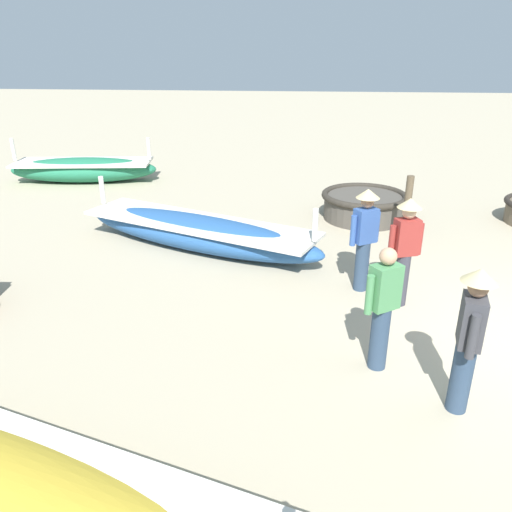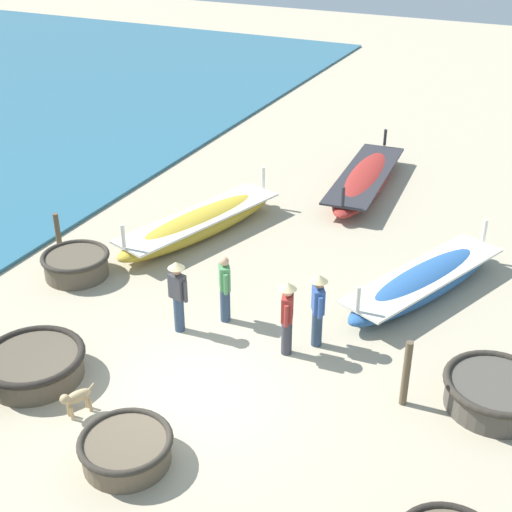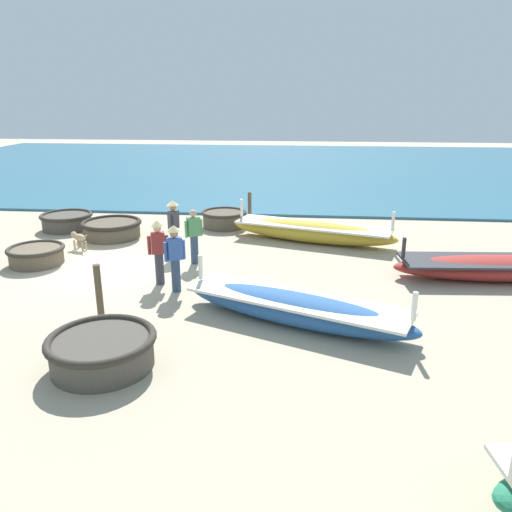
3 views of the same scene
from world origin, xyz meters
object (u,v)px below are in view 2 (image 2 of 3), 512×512
coracle_tilted (76,264)px  long_boat_red_hull (365,180)px  fisherman_by_coracle (178,292)px  mooring_post_mid_beach (406,373)px  dog (76,398)px  fisherman_crouching (225,287)px  fisherman_with_hat (287,314)px  coracle_center (34,364)px  long_boat_white_hull (424,281)px  coracle_upturned (495,392)px  mooring_post_shoreline (58,233)px  long_boat_blue_hull (200,223)px  fisherman_hauling (318,306)px  coracle_far_right (126,449)px

coracle_tilted → long_boat_red_hull: size_ratio=0.28×
fisherman_by_coracle → mooring_post_mid_beach: fisherman_by_coracle is taller
coracle_tilted → dog: size_ratio=2.58×
fisherman_by_coracle → fisherman_crouching: fisherman_by_coracle is taller
fisherman_by_coracle → mooring_post_mid_beach: (4.96, -0.28, -0.27)m
fisherman_by_coracle → fisherman_with_hat: (2.39, 0.23, 0.00)m
coracle_center → fisherman_with_hat: fisherman_with_hat is taller
long_boat_white_hull → long_boat_red_hull: bearing=120.6°
coracle_upturned → mooring_post_shoreline: 11.22m
long_boat_red_hull → mooring_post_shoreline: (-5.84, -7.31, 0.21)m
mooring_post_mid_beach → long_boat_red_hull: bearing=112.0°
coracle_center → long_boat_red_hull: size_ratio=0.34×
dog → fisherman_with_hat: bearing=51.4°
dog → long_boat_blue_hull: bearing=102.1°
coracle_upturned → fisherman_with_hat: (-4.09, -0.13, 0.63)m
long_boat_blue_hull → long_boat_red_hull: bearing=58.5°
long_boat_red_hull → long_boat_blue_hull: bearing=-121.5°
fisherman_by_coracle → dog: (-0.28, -3.12, -0.59)m
coracle_tilted → fisherman_with_hat: 5.94m
coracle_center → coracle_tilted: bearing=116.6°
fisherman_hauling → mooring_post_shoreline: bearing=172.5°
coracle_far_right → long_boat_blue_hull: 8.41m
long_boat_white_hull → fisherman_by_coracle: (-4.35, -3.72, 0.62)m
long_boat_red_hull → mooring_post_shoreline: bearing=-128.6°
coracle_far_right → coracle_tilted: (-4.67, 4.66, 0.04)m
coracle_tilted → fisherman_hauling: fisherman_hauling is taller
long_boat_blue_hull → fisherman_with_hat: 5.78m
coracle_far_right → coracle_upturned: coracle_upturned is taller
dog → mooring_post_shoreline: bearing=131.9°
fisherman_with_hat → long_boat_white_hull: bearing=60.8°
fisherman_by_coracle → fisherman_crouching: 1.05m
coracle_tilted → fisherman_with_hat: bearing=-7.0°
coracle_tilted → fisherman_by_coracle: size_ratio=0.99×
long_boat_blue_hull → mooring_post_mid_beach: mooring_post_mid_beach is taller
long_boat_white_hull → fisherman_crouching: fisherman_crouching is taller
mooring_post_shoreline → long_boat_blue_hull: bearing=40.1°
long_boat_red_hull → fisherman_hauling: size_ratio=3.47×
fisherman_hauling → coracle_center: bearing=-143.4°
long_boat_red_hull → coracle_upturned: bearing=-58.7°
long_boat_white_hull → dog: 8.26m
coracle_far_right → long_boat_blue_hull: bearing=111.2°
coracle_far_right → fisherman_with_hat: 4.17m
coracle_tilted → coracle_center: 3.96m
dog → mooring_post_mid_beach: (5.24, 2.84, 0.32)m
fisherman_hauling → fisherman_crouching: size_ratio=1.06×
coracle_center → mooring_post_shoreline: bearing=124.1°
fisherman_with_hat → fisherman_crouching: fisherman_with_hat is taller
fisherman_crouching → fisherman_with_hat: bearing=-17.6°
mooring_post_shoreline → coracle_tilted: bearing=-34.5°
fisherman_by_coracle → fisherman_with_hat: bearing=5.4°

